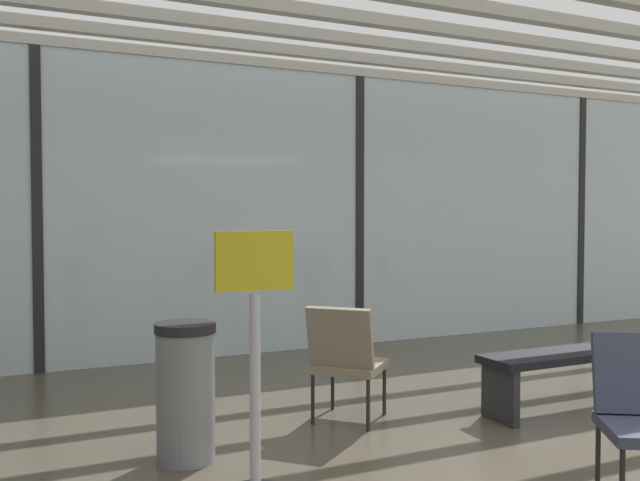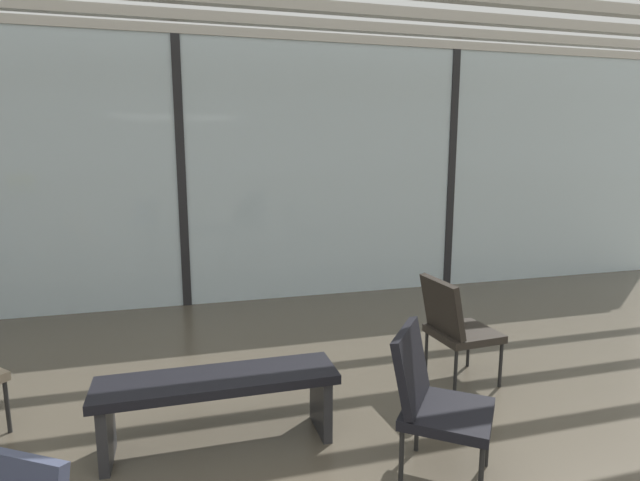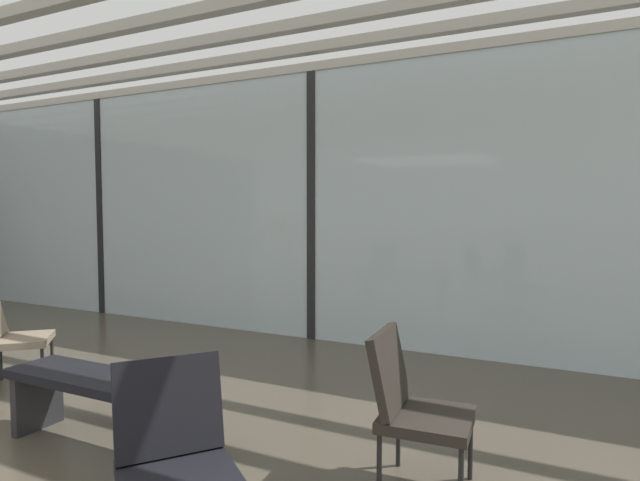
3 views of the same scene
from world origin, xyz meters
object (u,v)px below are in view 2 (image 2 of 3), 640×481
parked_airplane (101,144)px  waiting_bench (218,392)px  lounge_chair_1 (455,324)px  lounge_chair_4 (432,395)px

parked_airplane → waiting_bench: bearing=-79.3°
parked_airplane → lounge_chair_1: size_ratio=16.31×
parked_airplane → waiting_bench: size_ratio=9.46×
lounge_chair_4 → waiting_bench: size_ratio=0.58×
parked_airplane → lounge_chair_4: 10.64m
lounge_chair_4 → waiting_bench: lounge_chair_4 is taller
parked_airplane → lounge_chair_4: (2.94, -10.12, -1.48)m
parked_airplane → lounge_chair_4: size_ratio=16.31×
lounge_chair_4 → waiting_bench: (-1.15, 0.63, -0.13)m
lounge_chair_1 → waiting_bench: size_ratio=0.58×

